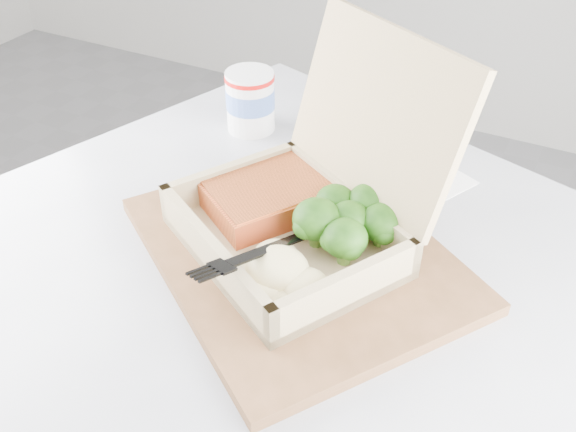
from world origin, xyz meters
The scene contains 9 objects.
cafe_table centered at (0.20, 0.31, 0.53)m, with size 0.93×0.93×0.71m.
serving_tray centered at (0.20, 0.37, 0.71)m, with size 0.32×0.26×0.01m, color brown.
takeout_container centered at (0.21, 0.39, 0.77)m, with size 0.29×0.29×0.20m.
salmon_fillet centered at (0.15, 0.40, 0.75)m, with size 0.10×0.13×0.03m, color #D26429.
broccoli_pile centered at (0.25, 0.39, 0.75)m, with size 0.11×0.11×0.04m, color #306C18, non-canonical shape.
mashed_potatoes centered at (0.21, 0.30, 0.75)m, with size 0.09×0.08×0.03m, color #FAEDA1.
plastic_fork centered at (0.20, 0.33, 0.76)m, with size 0.05×0.15×0.03m.
paper_cup centered at (0.03, 0.57, 0.75)m, with size 0.06×0.06×0.08m.
receipt centered at (0.27, 0.54, 0.71)m, with size 0.07×0.14×0.00m, color white.
Camera 1 is at (0.42, -0.07, 1.13)m, focal length 40.00 mm.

